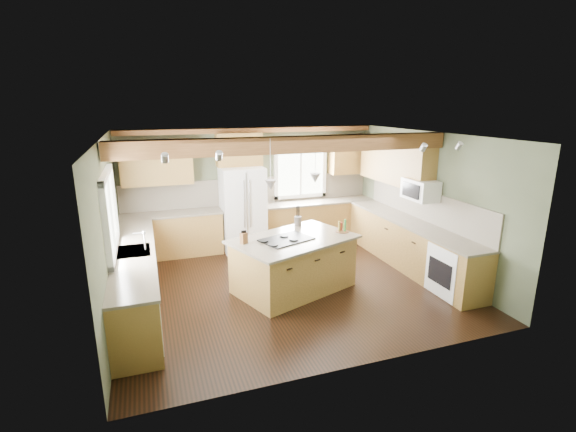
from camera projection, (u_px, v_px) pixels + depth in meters
name	position (u px, v px, depth m)	size (l,w,h in m)	color
floor	(288.00, 285.00, 7.36)	(5.60, 5.60, 0.00)	black
ceiling	(288.00, 136.00, 6.68)	(5.60, 5.60, 0.00)	silver
wall_back	(252.00, 186.00, 9.30)	(5.60, 5.60, 0.00)	#3F4732
wall_left	(109.00, 230.00, 6.14)	(5.00, 5.00, 0.00)	#3F4732
wall_right	(427.00, 201.00, 7.91)	(5.00, 5.00, 0.00)	#3F4732
ceiling_beam	(292.00, 145.00, 6.55)	(5.55, 0.26, 0.26)	#533017
soffit_trim	(251.00, 130.00, 8.88)	(5.55, 0.20, 0.10)	#533017
backsplash_back	(252.00, 191.00, 9.31)	(5.58, 0.03, 0.58)	brown
backsplash_right	(425.00, 205.00, 7.97)	(0.03, 3.70, 0.58)	brown
base_cab_back_left	(173.00, 235.00, 8.69)	(2.02, 0.60, 0.88)	brown
counter_back_left	(171.00, 214.00, 8.57)	(2.06, 0.64, 0.04)	#4F463A
base_cab_back_right	(318.00, 221.00, 9.72)	(2.62, 0.60, 0.88)	brown
counter_back_right	(318.00, 202.00, 9.60)	(2.66, 0.64, 0.04)	#4F463A
base_cab_left	(136.00, 280.00, 6.51)	(0.60, 3.70, 0.88)	brown
counter_left	(133.00, 252.00, 6.38)	(0.64, 3.74, 0.04)	#4F463A
base_cab_right	(409.00, 245.00, 8.08)	(0.60, 3.70, 0.88)	brown
counter_right	(411.00, 222.00, 7.96)	(0.64, 3.74, 0.04)	#4F463A
upper_cab_back_left	(156.00, 163.00, 8.34)	(1.40, 0.35, 0.90)	brown
upper_cab_over_fridge	(239.00, 149.00, 8.82)	(0.96, 0.35, 0.70)	brown
upper_cab_right	(395.00, 161.00, 8.50)	(0.35, 2.20, 0.90)	brown
upper_cab_back_corner	(349.00, 154.00, 9.70)	(0.90, 0.35, 0.90)	brown
window_left	(109.00, 212.00, 6.12)	(0.04, 1.60, 1.05)	white
window_back	(300.00, 173.00, 9.58)	(1.10, 0.04, 1.00)	white
sink	(133.00, 252.00, 6.38)	(0.50, 0.65, 0.03)	#262628
faucet	(145.00, 241.00, 6.40)	(0.02, 0.02, 0.28)	#B2B2B7
dishwasher	(136.00, 320.00, 5.33)	(0.60, 0.60, 0.84)	white
oven	(455.00, 270.00, 6.90)	(0.60, 0.72, 0.84)	white
microwave	(420.00, 190.00, 7.72)	(0.40, 0.70, 0.38)	white
pendant_left	(271.00, 185.00, 6.43)	(0.18, 0.18, 0.16)	#B2B2B7
pendant_right	(315.00, 178.00, 7.01)	(0.18, 0.18, 0.16)	#B2B2B7
refrigerator	(243.00, 209.00, 8.97)	(0.90, 0.74, 1.80)	white
island	(294.00, 265.00, 7.10)	(1.88, 1.15, 0.88)	brown
island_top	(294.00, 239.00, 6.98)	(2.01, 1.28, 0.04)	#4F463A
cooktop	(286.00, 239.00, 6.87)	(0.82, 0.54, 0.02)	black
knife_block	(244.00, 238.00, 6.68)	(0.11, 0.08, 0.18)	brown
utensil_crock	(298.00, 221.00, 7.65)	(0.13, 0.13, 0.17)	#3C3630
bottle_tray	(342.00, 226.00, 7.28)	(0.23, 0.23, 0.21)	brown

